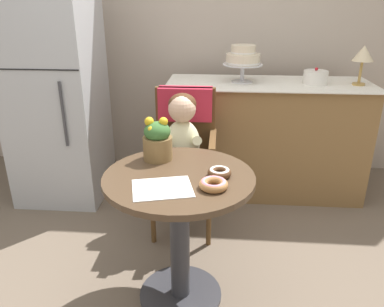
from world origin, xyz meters
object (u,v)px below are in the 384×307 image
donut_mid (219,172)px  refrigerator (56,91)px  round_layer_cake (315,77)px  table_lamp (363,55)px  wicker_chair (184,137)px  donut_front (214,184)px  seated_child (182,140)px  flower_vase (157,139)px  tiered_cake_stand (243,58)px  cafe_table (179,214)px

donut_mid → refrigerator: size_ratio=0.07×
round_layer_cake → refrigerator: 1.95m
table_lamp → refrigerator: (-2.25, -0.17, -0.27)m
wicker_chair → donut_front: size_ratio=7.46×
seated_child → donut_front: 0.75m
donut_mid → refrigerator: bearing=138.5°
flower_vase → tiered_cake_stand: (0.47, 1.11, 0.25)m
cafe_table → donut_mid: 0.30m
seated_child → donut_front: (0.21, -0.72, 0.06)m
tiered_cake_stand → cafe_table: bearing=-104.7°
round_layer_cake → seated_child: bearing=-143.5°
cafe_table → donut_mid: (0.19, 0.00, 0.23)m
wicker_chair → refrigerator: size_ratio=0.56×
cafe_table → round_layer_cake: bearing=55.4°
cafe_table → donut_mid: size_ratio=6.48×
cafe_table → table_lamp: size_ratio=2.53×
cafe_table → seated_child: 0.62m
seated_child → table_lamp: table_lamp is taller
seated_child → tiered_cake_stand: size_ratio=2.42×
tiered_cake_stand → round_layer_cake: size_ratio=1.68×
round_layer_cake → table_lamp: 0.36m
refrigerator → donut_front: bearing=-45.2°
cafe_table → tiered_cake_stand: bearing=75.3°
donut_mid → seated_child: bearing=112.0°
wicker_chair → round_layer_cake: (0.93, 0.53, 0.31)m
round_layer_cake → table_lamp: size_ratio=0.63×
flower_vase → table_lamp: (1.33, 1.08, 0.29)m
tiered_cake_stand → refrigerator: size_ratio=0.18×
cafe_table → round_layer_cake: (0.88, 1.28, 0.44)m
tiered_cake_stand → table_lamp: bearing=-2.2°
flower_vase → tiered_cake_stand: tiered_cake_stand is taller
donut_mid → refrigerator: refrigerator is taller
donut_front → round_layer_cake: size_ratio=0.72×
tiered_cake_stand → refrigerator: 1.42m
donut_front → donut_mid: same height
seated_child → flower_vase: (-0.08, -0.41, 0.15)m
round_layer_cake → table_lamp: (0.31, -0.02, 0.17)m
round_layer_cake → refrigerator: (-1.93, -0.18, -0.10)m
wicker_chair → table_lamp: bearing=21.1°
donut_front → round_layer_cake: (0.72, 1.40, 0.21)m
refrigerator → donut_mid: bearing=-41.5°
donut_mid → donut_front: bearing=-100.7°
round_layer_cake → donut_mid: bearing=-118.5°
round_layer_cake → donut_front: bearing=-117.1°
donut_mid → tiered_cake_stand: bearing=83.3°
refrigerator → round_layer_cake: bearing=5.4°
wicker_chair → seated_child: seated_child is taller
wicker_chair → round_layer_cake: 1.12m
seated_child → tiered_cake_stand: bearing=61.1°
flower_vase → cafe_table: bearing=-55.1°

